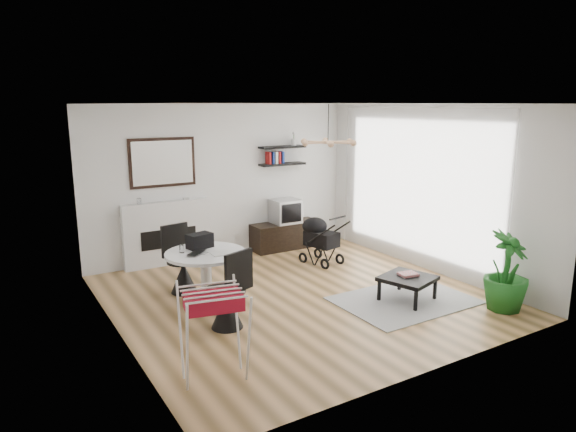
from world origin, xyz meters
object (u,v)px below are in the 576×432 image
fireplace (167,226)px  coffee_table (408,279)px  drying_rack (214,333)px  stroller (319,241)px  potted_plant (507,271)px  dining_table (206,271)px  crt_tv (285,211)px  tv_console (286,235)px

fireplace → coffee_table: (2.31, -3.36, -0.37)m
drying_rack → stroller: 4.09m
fireplace → potted_plant: (3.20, -4.27, -0.15)m
fireplace → drying_rack: fireplace is taller
drying_rack → fireplace: bearing=89.8°
dining_table → drying_rack: (-0.65, -1.76, -0.02)m
dining_table → coffee_table: 2.78m
fireplace → drying_rack: (-0.83, -3.91, -0.19)m
potted_plant → dining_table: bearing=147.9°
coffee_table → crt_tv: bearing=91.3°
fireplace → dining_table: (-0.18, -2.15, -0.17)m
crt_tv → stroller: (0.03, -1.09, -0.34)m
stroller → potted_plant: size_ratio=0.83×
crt_tv → stroller: size_ratio=0.58×
crt_tv → dining_table: bearing=-140.8°
tv_console → potted_plant: (0.95, -4.10, 0.28)m
stroller → potted_plant: (0.92, -3.01, 0.15)m
fireplace → coffee_table: 4.10m
tv_console → dining_table: dining_table is taller
crt_tv → dining_table: crt_tv is taller
tv_console → stroller: bearing=-88.7°
tv_console → dining_table: 3.15m
drying_rack → potted_plant: potted_plant is taller
crt_tv → potted_plant: size_ratio=0.48×
dining_table → drying_rack: drying_rack is taller
dining_table → tv_console: bearing=39.2°
coffee_table → tv_console: bearing=91.2°
tv_console → stroller: stroller is taller
fireplace → crt_tv: fireplace is taller
dining_table → stroller: stroller is taller
fireplace → coffee_table: size_ratio=2.64×
dining_table → potted_plant: bearing=-32.1°
tv_console → potted_plant: potted_plant is taller
fireplace → dining_table: 2.17m
fireplace → stroller: bearing=-29.0°
tv_console → coffee_table: tv_console is taller
dining_table → stroller: 2.62m
dining_table → crt_tv: bearing=39.2°
tv_console → crt_tv: (-0.00, -0.00, 0.47)m
fireplace → dining_table: bearing=-94.9°
tv_console → crt_tv: crt_tv is taller
coffee_table → potted_plant: (0.88, -0.91, 0.22)m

